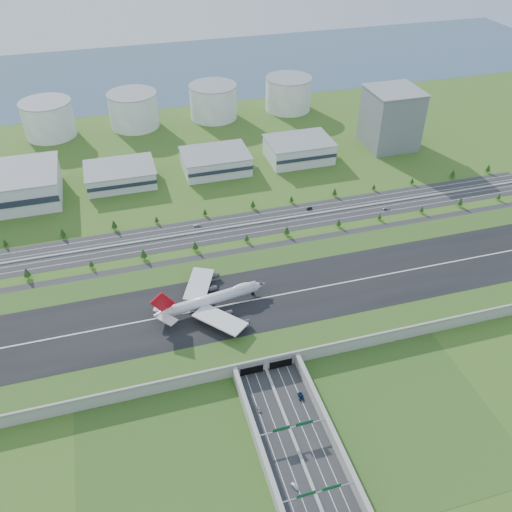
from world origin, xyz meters
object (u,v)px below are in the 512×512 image
object	(u,v)px
car_1	(295,486)
office_tower	(391,118)
car_2	(301,396)
boeing_747	(211,299)
car_5	(309,208)
fuel_tank_a	(48,119)
car_7	(197,225)
car_6	(386,208)
car_0	(259,409)

from	to	relation	value
car_1	office_tower	bearing A→B (deg)	32.25
car_1	car_2	distance (m)	51.55
boeing_747	car_5	xyz separation A→B (m)	(103.09, 101.97, -13.52)
fuel_tank_a	car_7	bearing A→B (deg)	-61.81
fuel_tank_a	car_5	xyz separation A→B (m)	(203.34, -206.94, -16.55)
car_1	car_6	distance (m)	256.09
fuel_tank_a	car_0	bearing A→B (deg)	-74.31
boeing_747	car_2	xyz separation A→B (m)	(32.00, -74.48, -13.60)
car_1	car_6	size ratio (longest dim) A/B	0.67
office_tower	car_5	distance (m)	150.89
car_0	car_5	size ratio (longest dim) A/B	0.79
car_2	car_6	size ratio (longest dim) A/B	0.88
car_0	car_7	xyz separation A→B (m)	(2.08, 179.39, 0.10)
car_0	car_6	world-z (taller)	car_6
boeing_747	car_5	bearing A→B (deg)	35.85
boeing_747	car_0	distance (m)	78.04
fuel_tank_a	car_7	distance (m)	234.22
fuel_tank_a	car_0	size ratio (longest dim) A/B	12.46
car_1	fuel_tank_a	bearing A→B (deg)	80.18
office_tower	fuel_tank_a	size ratio (longest dim) A/B	1.10
boeing_747	car_0	world-z (taller)	boeing_747
fuel_tank_a	car_5	distance (m)	290.60
fuel_tank_a	car_6	bearing A→B (deg)	-40.40
fuel_tank_a	car_1	bearing A→B (deg)	-75.40
car_0	car_2	distance (m)	24.05
car_2	car_7	world-z (taller)	car_7
office_tower	car_0	bearing A→B (deg)	-128.07
car_1	car_0	bearing A→B (deg)	70.54
car_2	car_7	bearing A→B (deg)	-76.55
fuel_tank_a	car_2	world-z (taller)	fuel_tank_a
office_tower	car_2	xyz separation A→B (m)	(-187.75, -268.40, -26.63)
office_tower	car_7	bearing A→B (deg)	-156.55
office_tower	car_6	distance (m)	125.81
car_5	fuel_tank_a	bearing A→B (deg)	-158.82
car_2	car_1	bearing A→B (deg)	73.56
car_1	car_7	world-z (taller)	car_7
boeing_747	car_2	distance (m)	82.20
boeing_747	fuel_tank_a	bearing A→B (deg)	99.14
car_5	car_2	bearing A→B (deg)	-45.26
fuel_tank_a	car_1	distance (m)	445.59
office_tower	car_5	world-z (taller)	office_tower
boeing_747	car_7	xyz separation A→B (m)	(10.10, 102.99, -13.57)
fuel_tank_a	car_5	bearing A→B (deg)	-45.50
office_tower	car_0	size ratio (longest dim) A/B	13.70
car_0	car_7	bearing A→B (deg)	85.93
boeing_747	car_7	world-z (taller)	boeing_747
car_6	car_0	bearing A→B (deg)	138.83
office_tower	fuel_tank_a	world-z (taller)	office_tower
car_6	fuel_tank_a	bearing A→B (deg)	52.33
office_tower	fuel_tank_a	bearing A→B (deg)	160.23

